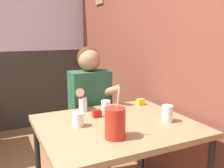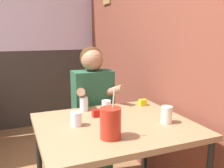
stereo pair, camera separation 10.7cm
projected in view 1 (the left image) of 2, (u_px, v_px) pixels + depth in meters
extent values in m
cube|color=brown|center=(125.00, 32.00, 2.65)|extent=(0.06, 4.48, 2.70)
cube|color=#93704C|center=(116.00, 126.00, 1.66)|extent=(1.01, 0.86, 0.04)
cylinder|color=black|center=(38.00, 166.00, 1.87)|extent=(0.04, 0.04, 0.71)
cylinder|color=black|center=(142.00, 143.00, 2.27)|extent=(0.04, 0.04, 0.71)
cube|color=#235138|center=(91.00, 157.00, 2.29)|extent=(0.31, 0.20, 0.45)
cube|color=#235138|center=(90.00, 103.00, 2.19)|extent=(0.34, 0.20, 0.57)
sphere|color=#472814|center=(88.00, 58.00, 2.13)|extent=(0.20, 0.20, 0.20)
sphere|color=#9E7051|center=(89.00, 60.00, 2.11)|extent=(0.19, 0.19, 0.19)
cylinder|color=#9E7051|center=(80.00, 94.00, 1.98)|extent=(0.14, 0.27, 0.15)
cylinder|color=#9E7051|center=(111.00, 91.00, 2.10)|extent=(0.14, 0.27, 0.15)
cylinder|color=#B22819|center=(115.00, 123.00, 1.40)|extent=(0.12, 0.12, 0.18)
cylinder|color=white|center=(118.00, 99.00, 1.38)|extent=(0.01, 0.04, 0.14)
cylinder|color=silver|center=(78.00, 120.00, 1.58)|extent=(0.07, 0.07, 0.09)
cylinder|color=silver|center=(106.00, 106.00, 1.88)|extent=(0.07, 0.07, 0.09)
cylinder|color=silver|center=(167.00, 114.00, 1.67)|extent=(0.08, 0.08, 0.11)
cylinder|color=silver|center=(83.00, 104.00, 1.90)|extent=(0.06, 0.06, 0.11)
cube|color=#B7140F|center=(97.00, 114.00, 1.77)|extent=(0.06, 0.04, 0.05)
cube|color=yellow|center=(141.00, 102.00, 2.07)|extent=(0.06, 0.04, 0.05)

